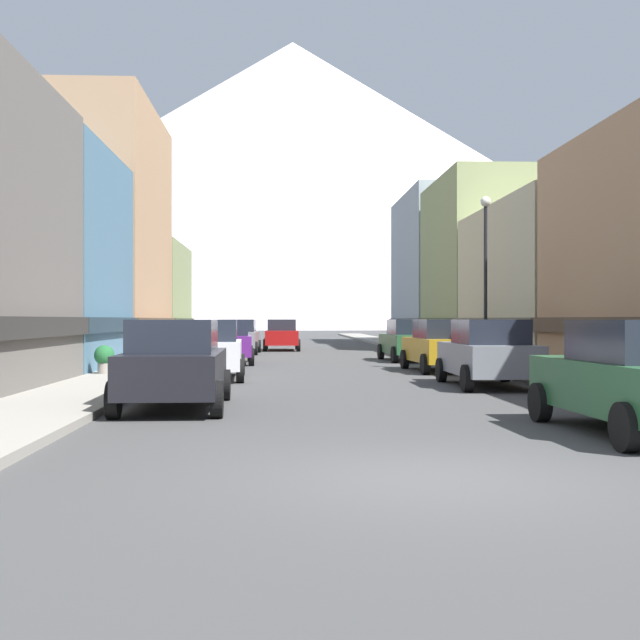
{
  "coord_description": "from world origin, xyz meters",
  "views": [
    {
      "loc": [
        -1.71,
        -9.13,
        1.79
      ],
      "look_at": [
        0.54,
        36.84,
        1.74
      ],
      "focal_mm": 46.17,
      "sensor_mm": 36.0,
      "label": 1
    }
  ],
  "objects_px": {
    "car_right_1": "(488,353)",
    "streetlamp_right": "(486,255)",
    "car_driving_0": "(282,335)",
    "potted_plant_0": "(104,357)",
    "car_right_0": "(637,377)",
    "car_left_1": "(210,349)",
    "car_left_3": "(239,336)",
    "car_right_2": "(441,345)",
    "trash_bin_right": "(635,370)",
    "car_left_0": "(175,364)",
    "potted_plant_1": "(580,358)",
    "car_left_2": "(228,341)",
    "car_right_3": "(409,340)"
  },
  "relations": [
    {
      "from": "car_right_0",
      "to": "potted_plant_0",
      "type": "distance_m",
      "value": 16.62
    },
    {
      "from": "car_left_0",
      "to": "car_left_2",
      "type": "xyz_separation_m",
      "value": [
        0.0,
        16.63,
        0.0
      ]
    },
    {
      "from": "car_right_1",
      "to": "potted_plant_1",
      "type": "bearing_deg",
      "value": 31.33
    },
    {
      "from": "car_left_0",
      "to": "potted_plant_1",
      "type": "height_order",
      "value": "car_left_0"
    },
    {
      "from": "car_right_1",
      "to": "potted_plant_1",
      "type": "relative_size",
      "value": 5.03
    },
    {
      "from": "car_left_1",
      "to": "car_driving_0",
      "type": "xyz_separation_m",
      "value": [
        2.2,
        22.54,
        0.0
      ]
    },
    {
      "from": "car_right_1",
      "to": "car_right_3",
      "type": "relative_size",
      "value": 0.98
    },
    {
      "from": "streetlamp_right",
      "to": "potted_plant_0",
      "type": "bearing_deg",
      "value": -167.1
    },
    {
      "from": "car_right_1",
      "to": "streetlamp_right",
      "type": "height_order",
      "value": "streetlamp_right"
    },
    {
      "from": "potted_plant_1",
      "to": "car_left_0",
      "type": "bearing_deg",
      "value": -147.14
    },
    {
      "from": "car_left_0",
      "to": "streetlamp_right",
      "type": "height_order",
      "value": "streetlamp_right"
    },
    {
      "from": "car_left_3",
      "to": "car_right_1",
      "type": "distance_m",
      "value": 22.44
    },
    {
      "from": "car_right_2",
      "to": "streetlamp_right",
      "type": "bearing_deg",
      "value": 1.65
    },
    {
      "from": "car_left_0",
      "to": "car_left_1",
      "type": "relative_size",
      "value": 0.99
    },
    {
      "from": "potted_plant_1",
      "to": "car_right_0",
      "type": "bearing_deg",
      "value": -106.19
    },
    {
      "from": "potted_plant_0",
      "to": "streetlamp_right",
      "type": "xyz_separation_m",
      "value": [
        12.35,
        2.83,
        3.35
      ]
    },
    {
      "from": "car_left_1",
      "to": "car_driving_0",
      "type": "distance_m",
      "value": 22.65
    },
    {
      "from": "car_left_3",
      "to": "car_right_0",
      "type": "relative_size",
      "value": 1.0
    },
    {
      "from": "car_left_1",
      "to": "car_right_1",
      "type": "distance_m",
      "value": 8.23
    },
    {
      "from": "potted_plant_1",
      "to": "streetlamp_right",
      "type": "xyz_separation_m",
      "value": [
        -1.65,
        4.44,
        3.33
      ]
    },
    {
      "from": "car_right_1",
      "to": "potted_plant_1",
      "type": "height_order",
      "value": "car_right_1"
    },
    {
      "from": "trash_bin_right",
      "to": "potted_plant_1",
      "type": "relative_size",
      "value": 1.12
    },
    {
      "from": "car_right_0",
      "to": "car_right_3",
      "type": "relative_size",
      "value": 1.0
    },
    {
      "from": "car_left_1",
      "to": "car_left_2",
      "type": "xyz_separation_m",
      "value": [
        0.0,
        8.44,
        0.0
      ]
    },
    {
      "from": "car_left_3",
      "to": "potted_plant_0",
      "type": "xyz_separation_m",
      "value": [
        -3.2,
        -17.56,
        -0.27
      ]
    },
    {
      "from": "car_right_0",
      "to": "car_left_1",
      "type": "bearing_deg",
      "value": 121.85
    },
    {
      "from": "car_left_3",
      "to": "car_driving_0",
      "type": "xyz_separation_m",
      "value": [
        2.2,
        4.59,
        0.0
      ]
    },
    {
      "from": "car_left_1",
      "to": "car_right_0",
      "type": "height_order",
      "value": "same"
    },
    {
      "from": "car_left_1",
      "to": "trash_bin_right",
      "type": "bearing_deg",
      "value": -32.26
    },
    {
      "from": "car_left_3",
      "to": "car_right_2",
      "type": "distance_m",
      "value": 16.62
    },
    {
      "from": "car_right_0",
      "to": "car_right_2",
      "type": "distance_m",
      "value": 15.41
    },
    {
      "from": "trash_bin_right",
      "to": "potted_plant_0",
      "type": "relative_size",
      "value": 1.14
    },
    {
      "from": "car_left_3",
      "to": "potted_plant_1",
      "type": "bearing_deg",
      "value": -60.61
    },
    {
      "from": "streetlamp_right",
      "to": "car_driving_0",
      "type": "bearing_deg",
      "value": 109.79
    },
    {
      "from": "car_left_2",
      "to": "car_driving_0",
      "type": "bearing_deg",
      "value": 81.15
    },
    {
      "from": "car_right_2",
      "to": "potted_plant_1",
      "type": "xyz_separation_m",
      "value": [
        3.2,
        -4.4,
        -0.25
      ]
    },
    {
      "from": "car_right_0",
      "to": "trash_bin_right",
      "type": "distance_m",
      "value": 6.37
    },
    {
      "from": "car_right_1",
      "to": "trash_bin_right",
      "type": "bearing_deg",
      "value": -51.78
    },
    {
      "from": "car_right_3",
      "to": "car_driving_0",
      "type": "height_order",
      "value": "same"
    },
    {
      "from": "potted_plant_0",
      "to": "car_driving_0",
      "type": "bearing_deg",
      "value": 76.3
    },
    {
      "from": "car_left_0",
      "to": "car_right_0",
      "type": "relative_size",
      "value": 0.99
    },
    {
      "from": "car_right_2",
      "to": "trash_bin_right",
      "type": "height_order",
      "value": "car_right_2"
    },
    {
      "from": "car_right_0",
      "to": "car_driving_0",
      "type": "bearing_deg",
      "value": 98.83
    },
    {
      "from": "car_left_1",
      "to": "car_right_3",
      "type": "distance_m",
      "value": 12.73
    },
    {
      "from": "car_left_1",
      "to": "car_right_0",
      "type": "distance_m",
      "value": 14.4
    },
    {
      "from": "car_left_3",
      "to": "car_right_2",
      "type": "xyz_separation_m",
      "value": [
        7.6,
        -14.78,
        0.0
      ]
    },
    {
      "from": "car_driving_0",
      "to": "potted_plant_0",
      "type": "relative_size",
      "value": 5.13
    },
    {
      "from": "car_left_2",
      "to": "car_left_3",
      "type": "relative_size",
      "value": 1.01
    },
    {
      "from": "car_driving_0",
      "to": "potted_plant_0",
      "type": "distance_m",
      "value": 22.8
    },
    {
      "from": "car_left_2",
      "to": "car_right_2",
      "type": "relative_size",
      "value": 1.0
    }
  ]
}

